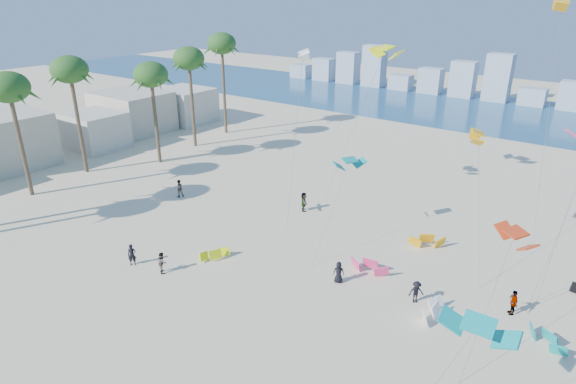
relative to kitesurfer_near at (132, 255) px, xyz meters
The scene contains 10 objects.
ground 8.02m from the kitesurfer_near, 57.17° to the right, with size 220.00×220.00×0.00m, color beige.
ocean 65.44m from the kitesurfer_near, 86.21° to the left, with size 220.00×220.00×0.00m, color navy.
kitesurfer_near is the anchor object (origin of this frame).
kitesurfer_mid 2.64m from the kitesurfer_near, 14.66° to the left, with size 0.76×0.59×1.57m, color gray.
kitesurfers_far 16.45m from the kitesurfer_near, 48.44° to the left, with size 35.24×14.88×1.93m.
grounded_kites 21.19m from the kitesurfer_near, 29.56° to the left, with size 25.60×14.19×0.92m.
flying_kites 26.09m from the kitesurfer_near, 40.00° to the left, with size 28.13×32.85×18.60m.
palm_row 22.76m from the kitesurfer_near, 152.39° to the left, with size 8.82×44.80×13.64m.
beachfront_buildings 32.63m from the kitesurfer_near, 154.34° to the left, with size 11.50×43.00×6.00m.
distant_skyline 75.39m from the kitesurfer_near, 87.61° to the left, with size 85.00×3.00×8.40m.
Camera 1 is at (22.96, -10.99, 18.61)m, focal length 29.87 mm.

